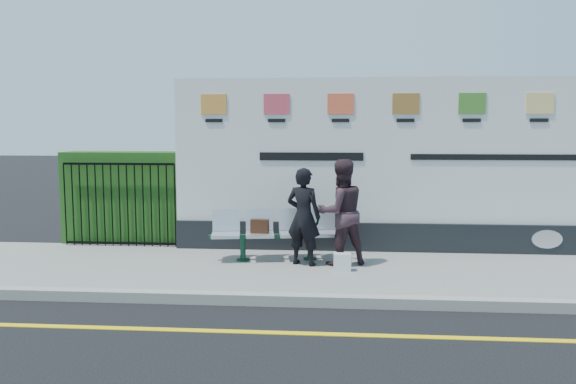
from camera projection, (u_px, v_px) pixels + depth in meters
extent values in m
plane|color=black|center=(398.00, 337.00, 6.09)|extent=(80.00, 80.00, 0.00)
cube|color=gray|center=(379.00, 273.00, 8.56)|extent=(14.00, 3.00, 0.12)
cube|color=gray|center=(389.00, 302.00, 7.07)|extent=(14.00, 0.18, 0.14)
cube|color=yellow|center=(398.00, 336.00, 6.09)|extent=(14.00, 0.10, 0.01)
cube|color=black|center=(402.00, 236.00, 9.82)|extent=(8.00, 0.30, 0.50)
cube|color=silver|center=(404.00, 151.00, 9.66)|extent=(8.00, 0.14, 2.50)
cube|color=#225018|center=(128.00, 197.00, 10.60)|extent=(2.35, 0.70, 1.70)
imported|color=black|center=(304.00, 216.00, 8.74)|extent=(0.65, 0.54, 1.53)
imported|color=#342228|center=(341.00, 212.00, 8.76)|extent=(0.99, 0.90, 1.66)
cube|color=#32190D|center=(260.00, 226.00, 9.06)|extent=(0.30, 0.15, 0.22)
cube|color=silver|center=(342.00, 262.00, 8.44)|extent=(0.26, 0.16, 0.26)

